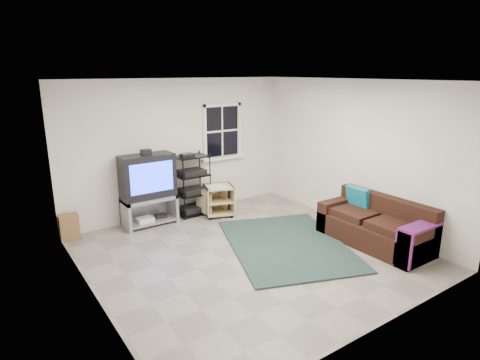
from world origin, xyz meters
TOP-DOWN VIEW (x-y plane):
  - room at (0.95, 2.27)m, footprint 4.60×4.62m
  - tv_unit at (-0.78, 2.04)m, footprint 0.95×0.48m
  - av_rack at (0.13, 2.06)m, footprint 0.61×0.44m
  - side_table_left at (0.44, 1.91)m, footprint 0.52×0.52m
  - side_table_right at (0.52, 1.76)m, footprint 0.68×0.68m
  - sofa at (1.91, -0.86)m, footprint 0.80×1.81m
  - shag_rug at (0.69, -0.09)m, footprint 2.51×2.90m
  - paper_bag at (-2.15, 2.15)m, footprint 0.32×0.23m

SIDE VIEW (x-z plane):
  - shag_rug at x=0.69m, z-range 0.00..0.03m
  - paper_bag at x=-2.15m, z-range 0.00..0.44m
  - side_table_left at x=0.44m, z-range 0.02..0.54m
  - sofa at x=1.91m, z-range -0.12..0.71m
  - side_table_right at x=0.52m, z-range 0.03..0.65m
  - av_rack at x=0.13m, z-range -0.08..1.13m
  - tv_unit at x=-0.78m, z-range 0.07..1.47m
  - room at x=0.95m, z-range -0.82..3.78m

